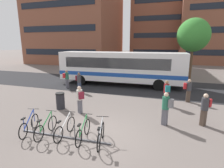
# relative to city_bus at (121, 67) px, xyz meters

# --- Properties ---
(ground) EXTENTS (200.00, 200.00, 0.00)m
(ground) POSITION_rel_city_bus_xyz_m (1.54, -9.86, -1.78)
(ground) COLOR #6B605B
(bus_lane_asphalt) EXTENTS (80.00, 7.20, 0.01)m
(bus_lane_asphalt) POSITION_rel_city_bus_xyz_m (1.54, -0.00, -1.77)
(bus_lane_asphalt) COLOR #232326
(bus_lane_asphalt) RESTS_ON ground
(city_bus) EXTENTS (12.09, 2.92, 3.20)m
(city_bus) POSITION_rel_city_bus_xyz_m (0.00, 0.00, 0.00)
(city_bus) COLOR white
(city_bus) RESTS_ON ground
(bike_rack) EXTENTS (4.26, 0.24, 0.70)m
(bike_rack) POSITION_rel_city_bus_xyz_m (0.31, -10.52, -1.69)
(bike_rack) COLOR #47474C
(bike_rack) RESTS_ON ground
(parked_bicycle_blue_0) EXTENTS (0.63, 1.68, 0.99)m
(parked_bicycle_blue_0) POSITION_rel_city_bus_xyz_m (-1.40, -10.65, -1.39)
(parked_bicycle_blue_0) COLOR black
(parked_bicycle_blue_0) RESTS_ON ground
(parked_bicycle_green_1) EXTENTS (0.52, 1.72, 0.99)m
(parked_bicycle_green_1) POSITION_rel_city_bus_xyz_m (-0.53, -10.60, -1.39)
(parked_bicycle_green_1) COLOR black
(parked_bicycle_green_1) RESTS_ON ground
(parked_bicycle_white_2) EXTENTS (0.52, 1.72, 0.99)m
(parked_bicycle_white_2) POSITION_rel_city_bus_xyz_m (0.32, -10.43, -1.39)
(parked_bicycle_white_2) COLOR black
(parked_bicycle_white_2) RESTS_ON ground
(parked_bicycle_green_3) EXTENTS (0.52, 1.72, 0.99)m
(parked_bicycle_green_3) POSITION_rel_city_bus_xyz_m (1.20, -10.43, -1.39)
(parked_bicycle_green_3) COLOR black
(parked_bicycle_green_3) RESTS_ON ground
(parked_bicycle_silver_4) EXTENTS (0.57, 1.69, 0.99)m
(parked_bicycle_silver_4) POSITION_rel_city_bus_xyz_m (2.01, -10.47, -1.39)
(parked_bicycle_silver_4) COLOR black
(parked_bicycle_silver_4) RESTS_ON ground
(commuter_red_pack_0) EXTENTS (0.58, 0.59, 1.66)m
(commuter_red_pack_0) POSITION_rel_city_bus_xyz_m (-4.39, -2.81, -0.82)
(commuter_red_pack_0) COLOR #565660
(commuter_red_pack_0) RESTS_ON ground
(commuter_red_pack_1) EXTENTS (0.57, 0.60, 1.64)m
(commuter_red_pack_1) POSITION_rel_city_bus_xyz_m (6.25, -7.31, -0.83)
(commuter_red_pack_1) COLOR #47382D
(commuter_red_pack_1) RESTS_ON ground
(commuter_red_pack_2) EXTENTS (0.53, 0.35, 1.62)m
(commuter_red_pack_2) POSITION_rel_city_bus_xyz_m (5.80, -3.63, -0.84)
(commuter_red_pack_2) COLOR #47382D
(commuter_red_pack_2) RESTS_ON ground
(commuter_grey_pack_3) EXTENTS (0.60, 0.48, 1.69)m
(commuter_grey_pack_3) POSITION_rel_city_bus_xyz_m (4.43, -7.88, -0.80)
(commuter_grey_pack_3) COLOR #565660
(commuter_grey_pack_3) RESTS_ON ground
(commuter_maroon_pack_4) EXTENTS (0.60, 0.57, 1.62)m
(commuter_maroon_pack_4) POSITION_rel_city_bus_xyz_m (-0.34, -7.81, -0.84)
(commuter_maroon_pack_4) COLOR #565660
(commuter_maroon_pack_4) RESTS_ON ground
(commuter_maroon_pack_5) EXTENTS (0.60, 0.51, 1.65)m
(commuter_maroon_pack_5) POSITION_rel_city_bus_xyz_m (-2.73, -3.53, -0.82)
(commuter_maroon_pack_5) COLOR #2D3851
(commuter_maroon_pack_5) RESTS_ON ground
(commuter_teal_pack_6) EXTENTS (0.45, 0.59, 1.67)m
(commuter_teal_pack_6) POSITION_rel_city_bus_xyz_m (4.38, -4.88, -0.81)
(commuter_teal_pack_6) COLOR #565660
(commuter_teal_pack_6) RESTS_ON ground
(trash_bin) EXTENTS (0.55, 0.55, 1.03)m
(trash_bin) POSITION_rel_city_bus_xyz_m (-1.86, -7.55, -1.26)
(trash_bin) COLOR #232328
(trash_bin) RESTS_ON ground
(street_tree_1) EXTENTS (3.51, 3.51, 6.78)m
(street_tree_1) POSITION_rel_city_bus_xyz_m (6.76, 5.60, 3.14)
(street_tree_1) COLOR brown
(street_tree_1) RESTS_ON ground
(building_left_wing) EXTENTS (17.12, 14.05, 16.71)m
(building_left_wing) POSITION_rel_city_bus_xyz_m (-15.33, 18.99, 6.58)
(building_left_wing) COLOR brown
(building_left_wing) RESTS_ON ground
(building_centre_block) EXTENTS (14.90, 10.19, 14.67)m
(building_centre_block) POSITION_rel_city_bus_xyz_m (2.66, 30.20, 5.56)
(building_centre_block) COLOR brown
(building_centre_block) RESTS_ON ground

